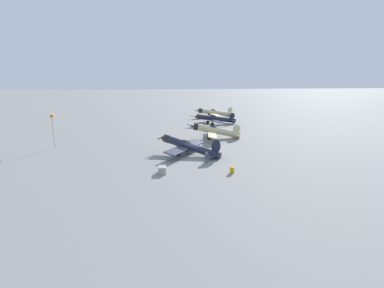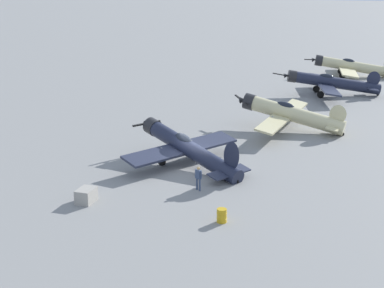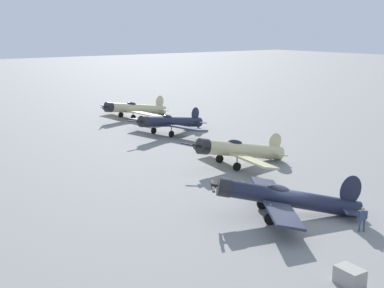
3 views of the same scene
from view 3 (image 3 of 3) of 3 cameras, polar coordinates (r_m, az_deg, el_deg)
name	(u,v)px [view 3 (image 3 of 3)]	position (r m, az deg, el deg)	size (l,w,h in m)	color
ground_plane	(291,216)	(36.67, 11.04, -7.96)	(400.00, 400.00, 0.00)	gray
airplane_foreground	(285,198)	(36.10, 10.36, -5.97)	(10.15, 9.47, 3.26)	#1E2338
airplane_mid_apron	(238,150)	(48.69, 5.22, -0.66)	(10.64, 12.59, 3.13)	beige
airplane_far_line	(170,122)	(63.05, -2.52, 2.48)	(12.17, 12.22, 2.91)	#1E2338
airplane_outer_stand	(134,109)	(74.93, -6.54, 3.96)	(11.83, 13.19, 3.02)	beige
ground_crew_mechanic	(362,217)	(34.85, 18.61, -7.77)	(0.54, 0.45, 1.67)	#384766
equipment_crate	(350,276)	(28.13, 17.31, -14.01)	(1.07, 1.48, 0.92)	#9E998E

